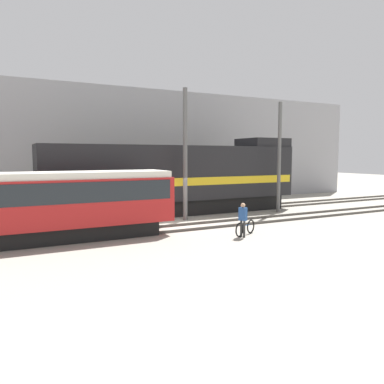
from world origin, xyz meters
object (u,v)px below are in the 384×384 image
object	(u,v)px
streetcar	(41,203)
person	(243,217)
bicycle	(245,228)
freight_locomotive	(178,178)
utility_pole_center	(185,155)
utility_pole_right	(279,158)

from	to	relation	value
streetcar	person	xyz separation A→B (m)	(8.49, -3.15, -0.79)
bicycle	freight_locomotive	bearing A→B (deg)	90.72
person	utility_pole_center	xyz separation A→B (m)	(-0.32, 5.50, 2.89)
bicycle	utility_pole_right	bearing A→B (deg)	39.22
streetcar	person	bearing A→B (deg)	-20.37
utility_pole_right	person	bearing A→B (deg)	-140.69
utility_pole_center	streetcar	bearing A→B (deg)	-163.97
bicycle	person	bearing A→B (deg)	-139.05
person	utility_pole_center	size ratio (longest dim) A/B	0.21
freight_locomotive	bicycle	xyz separation A→B (m)	(0.09, -7.53, -2.01)
person	utility_pole_right	distance (m)	9.10
freight_locomotive	utility_pole_right	bearing A→B (deg)	-20.03
freight_locomotive	utility_pole_center	bearing A→B (deg)	-104.18
freight_locomotive	utility_pole_right	xyz separation A→B (m)	(6.44, -2.35, 1.33)
freight_locomotive	utility_pole_center	size ratio (longest dim) A/B	2.19
person	utility_pole_right	xyz separation A→B (m)	(6.72, 5.50, 2.71)
streetcar	utility_pole_center	bearing A→B (deg)	16.03
freight_locomotive	person	size ratio (longest dim) A/B	10.45
utility_pole_right	freight_locomotive	bearing A→B (deg)	159.97
person	streetcar	bearing A→B (deg)	159.63
bicycle	utility_pole_right	size ratio (longest dim) A/B	0.22
streetcar	bicycle	distance (m)	9.41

